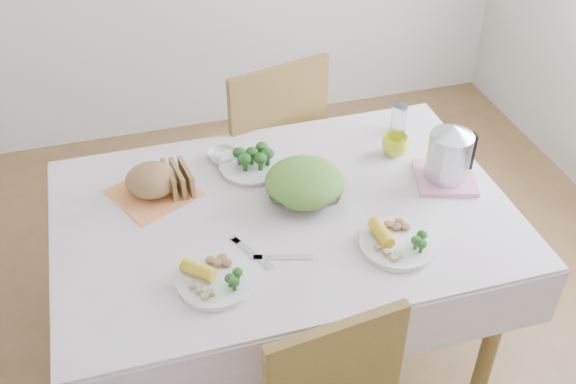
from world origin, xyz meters
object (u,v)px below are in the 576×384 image
object	(u,v)px
chair_far	(257,156)
electric_kettle	(450,151)
salad_bowl	(305,190)
dinner_plate_right	(397,243)
dining_table	(284,291)
yellow_mug	(395,145)
dinner_plate_left	(216,280)

from	to	relation	value
chair_far	electric_kettle	xyz separation A→B (m)	(0.51, -0.73, 0.42)
salad_bowl	dinner_plate_right	bearing A→B (deg)	-56.34
dining_table	salad_bowl	distance (m)	0.43
dinner_plate_right	salad_bowl	bearing A→B (deg)	123.66
dinner_plate_right	yellow_mug	bearing A→B (deg)	67.99
salad_bowl	electric_kettle	distance (m)	0.51
salad_bowl	dinner_plate_right	world-z (taller)	salad_bowl
chair_far	dinner_plate_left	size ratio (longest dim) A/B	4.30
chair_far	dinner_plate_right	distance (m)	1.07
dining_table	dinner_plate_right	world-z (taller)	dinner_plate_right
dinner_plate_right	electric_kettle	xyz separation A→B (m)	(0.30, 0.27, 0.11)
chair_far	salad_bowl	bearing A→B (deg)	76.13
dinner_plate_left	dinner_plate_right	bearing A→B (deg)	-0.11
dining_table	salad_bowl	world-z (taller)	salad_bowl
dinner_plate_left	electric_kettle	distance (m)	0.92
dining_table	electric_kettle	distance (m)	0.78
electric_kettle	salad_bowl	bearing A→B (deg)	175.88
dinner_plate_left	electric_kettle	world-z (taller)	electric_kettle
yellow_mug	electric_kettle	world-z (taller)	electric_kettle
dining_table	chair_far	xyz separation A→B (m)	(0.08, 0.74, 0.09)
electric_kettle	dinner_plate_left	bearing A→B (deg)	-162.41
salad_bowl	yellow_mug	distance (m)	0.42
chair_far	salad_bowl	size ratio (longest dim) A/B	3.94
chair_far	yellow_mug	world-z (taller)	chair_far
chair_far	dinner_plate_right	bearing A→B (deg)	87.78
dining_table	dinner_plate_right	xyz separation A→B (m)	(0.29, -0.26, 0.40)
salad_bowl	yellow_mug	xyz separation A→B (m)	(0.40, 0.15, 0.01)
dining_table	chair_far	size ratio (longest dim) A/B	1.40
salad_bowl	dinner_plate_left	world-z (taller)	salad_bowl
dinner_plate_left	dinner_plate_right	world-z (taller)	same
dinner_plate_left	chair_far	bearing A→B (deg)	69.88
salad_bowl	electric_kettle	size ratio (longest dim) A/B	1.21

